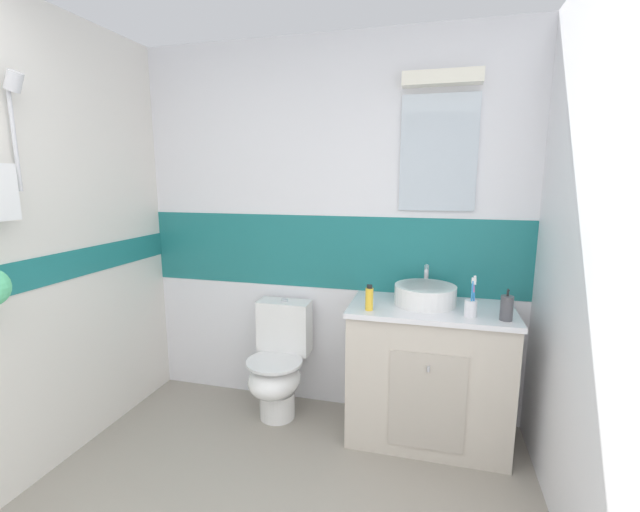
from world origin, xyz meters
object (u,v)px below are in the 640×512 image
Objects in this scene: toilet at (279,364)px; toothbrush_cup at (471,306)px; soap_dispenser at (507,308)px; sink_basin at (425,294)px; deodorant_spray_can at (369,298)px.

toilet is 3.42× the size of toothbrush_cup.
soap_dispenser reaches higher than toilet.
toothbrush_cup is at bearing -7.20° from toilet.
toilet is (-0.94, -0.03, -0.55)m from sink_basin.
toilet is 0.86m from deodorant_spray_can.
deodorant_spray_can is at bearing -15.93° from toilet.
sink_basin reaches higher than deodorant_spray_can.
soap_dispenser is at bearing -6.32° from toothbrush_cup.
toothbrush_cup is at bearing -35.82° from sink_basin.
sink_basin is at bearing 154.99° from soap_dispenser.
toothbrush_cup is 1.31× the size of soap_dispenser.
soap_dispenser is (1.36, -0.17, 0.56)m from toilet.
toilet is 1.48m from soap_dispenser.
toilet is at bearing 172.92° from soap_dispenser.
soap_dispenser reaches higher than deodorant_spray_can.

